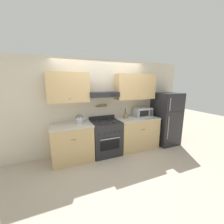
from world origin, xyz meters
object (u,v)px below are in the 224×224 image
object	(u,v)px
stove_range	(106,138)
tea_kettle	(79,120)
refrigerator	(166,119)
utensil_crock	(125,116)
microwave	(143,112)

from	to	relation	value
stove_range	tea_kettle	world-z (taller)	tea_kettle
refrigerator	utensil_crock	size ratio (longest dim) A/B	5.46
refrigerator	microwave	size ratio (longest dim) A/B	3.18
refrigerator	stove_range	bearing A→B (deg)	178.43
utensil_crock	refrigerator	bearing A→B (deg)	-5.72
refrigerator	utensil_crock	distance (m)	1.41
refrigerator	tea_kettle	xyz separation A→B (m)	(-2.70, 0.14, 0.19)
stove_range	tea_kettle	size ratio (longest dim) A/B	4.24
tea_kettle	microwave	world-z (taller)	microwave
microwave	stove_range	bearing A→B (deg)	-175.33
stove_range	tea_kettle	distance (m)	0.87
refrigerator	tea_kettle	world-z (taller)	refrigerator
stove_range	refrigerator	size ratio (longest dim) A/B	0.62
stove_range	refrigerator	world-z (taller)	refrigerator
utensil_crock	microwave	bearing A→B (deg)	1.69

